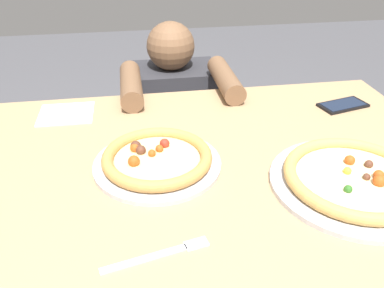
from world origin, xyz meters
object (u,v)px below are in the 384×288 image
Objects in this scene: diner_seated at (174,141)px; cell_phone at (343,105)px; fork at (161,254)px; pizza_far at (157,159)px; pizza_near at (354,179)px.

cell_phone is at bearing -40.22° from diner_seated.
fork is 0.81m from cell_phone.
pizza_far is 0.29m from fork.
diner_seated reaches higher than pizza_near.
pizza_far is at bearing -99.66° from diner_seated.
pizza_near is at bearing -114.11° from cell_phone.
cell_phone is 0.72m from diner_seated.
cell_phone is (0.60, 0.24, -0.01)m from pizza_far.
cell_phone is (0.62, 0.53, 0.00)m from fork.
pizza_far is (-0.43, 0.15, 0.00)m from pizza_near.
pizza_near is at bearing -19.28° from pizza_far.
diner_seated reaches higher than pizza_far.
fork is 1.23× the size of cell_phone.
diner_seated is at bearing 80.34° from pizza_far.
diner_seated is at bearing 82.24° from fork.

